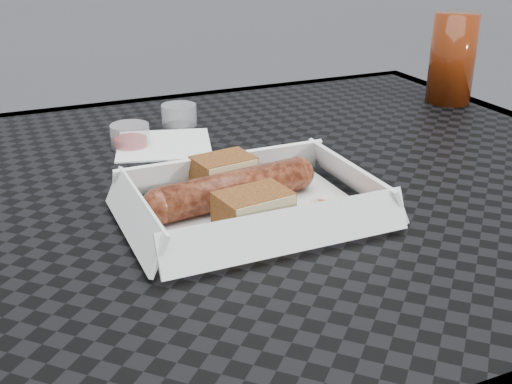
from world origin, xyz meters
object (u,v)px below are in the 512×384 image
patio_table (310,227)px  drink_glass (452,59)px  food_tray (252,214)px  bratwurst (233,189)px

patio_table → drink_glass: bearing=27.4°
food_tray → bratwurst: bratwurst is taller
bratwurst → drink_glass: (0.47, 0.24, 0.05)m
patio_table → drink_glass: (0.34, 0.18, 0.15)m
food_tray → drink_glass: drink_glass is taller
patio_table → bratwurst: (-0.13, -0.06, 0.10)m
drink_glass → bratwurst: bearing=-152.8°
food_tray → drink_glass: size_ratio=1.58×
bratwurst → drink_glass: size_ratio=1.40×
patio_table → food_tray: food_tray is taller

